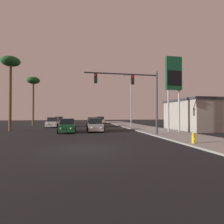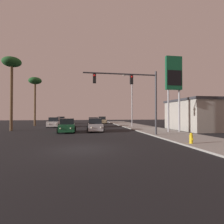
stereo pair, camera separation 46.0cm
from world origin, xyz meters
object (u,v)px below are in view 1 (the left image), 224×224
Objects in this scene: car_silver at (95,125)px; gas_station_sign at (174,78)px; car_white at (53,123)px; palm_tree_near at (10,66)px; car_tan at (100,120)px; car_black at (92,123)px; fire_hydrant at (193,138)px; palm_tree_mid at (33,83)px; car_green at (67,126)px; traffic_light_mast at (137,89)px; street_lamp at (130,98)px; car_grey at (59,121)px.

gas_station_sign is at bearing 160.44° from car_silver.
palm_tree_near is (-4.52, -6.58, 7.84)m from car_white.
car_tan is 11.63m from car_black.
fire_hydrant is 0.08× the size of palm_tree_mid.
traffic_light_mast is at bearing 142.05° from car_green.
traffic_light_mast reaches higher than car_black.
fire_hydrant is (-0.68, -17.89, -4.63)m from street_lamp.
car_green is at bearing -61.41° from palm_tree_mid.
street_lamp is 18.55m from palm_tree_mid.
car_black is at bearing 103.85° from traffic_light_mast.
traffic_light_mast is (3.69, -5.81, 3.98)m from car_silver.
street_lamp is 0.97× the size of palm_tree_mid.
car_silver is 0.47× the size of palm_tree_mid.
car_green is 1.00× the size of car_silver.
car_white is at bearing 121.36° from fire_hydrant.
fire_hydrant is (12.61, -30.92, -0.27)m from car_grey.
traffic_light_mast is (10.30, -25.26, 3.98)m from car_grey.
car_tan is at bearing 178.87° from car_grey.
car_black is 0.47× the size of palm_tree_mid.
palm_tree_near is at bearing 51.43° from car_tan.
fire_hydrant is (-3.12, -7.98, -6.13)m from gas_station_sign.
car_white is (-6.74, 0.87, 0.00)m from car_black.
car_silver is (6.60, -19.45, 0.00)m from car_grey.
car_white is at bearing 124.46° from traffic_light_mast.
street_lamp reaches higher than traffic_light_mast.
street_lamp and gas_station_sign have the same top height.
car_black is at bearing 127.29° from gas_station_sign.
palm_tree_mid is at bearing 28.17° from car_tan.
gas_station_sign is (8.87, -11.65, 5.86)m from car_black.
car_green is 13.12m from street_lamp.
car_black is at bearing 77.19° from car_tan.
car_silver is 13.73m from palm_tree_near.
car_grey is 5.70× the size of fire_hydrant.
car_white is at bearing 55.56° from palm_tree_near.
car_grey is at bearing -87.42° from car_white.
car_green is 1.00× the size of car_white.
car_black is 7.97m from street_lamp.
car_tan is 14.23m from street_lamp.
car_tan is 24.47m from gas_station_sign.
gas_station_sign is (2.43, -9.91, 1.50)m from street_lamp.
car_white is at bearing 89.40° from car_grey.
palm_tree_mid reaches higher than car_green.
gas_station_sign is at bearing 23.11° from traffic_light_mast.
traffic_light_mast is at bearing -51.93° from palm_tree_mid.
car_tan is at bearing 50.53° from palm_tree_near.
car_white is 11.19m from palm_tree_near.
car_grey is at bearing 60.26° from palm_tree_mid.
car_tan is 0.44× the size of palm_tree_near.
car_grey is (-9.61, -0.02, 0.00)m from car_tan.
car_grey and car_white have the same top height.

